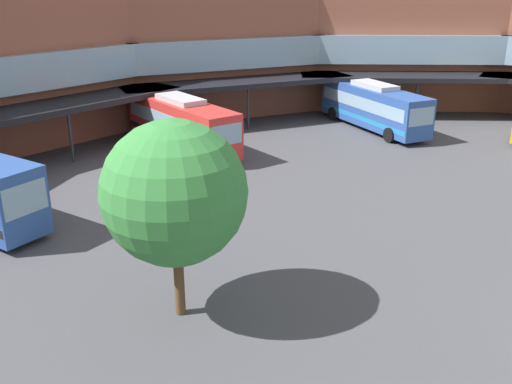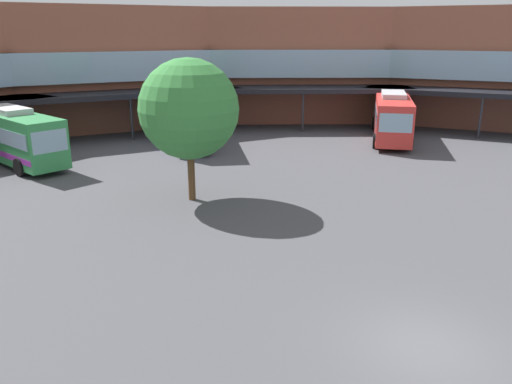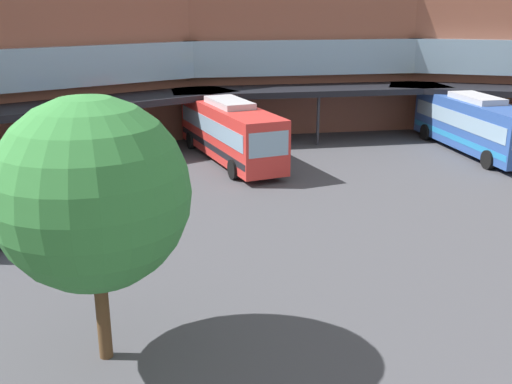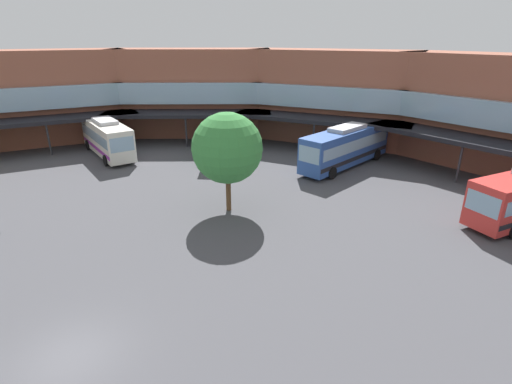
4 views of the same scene
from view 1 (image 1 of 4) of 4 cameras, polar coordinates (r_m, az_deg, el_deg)
The scene contains 4 objects.
station_building at distance 25.69m, azimuth -13.80°, elevation 6.49°, with size 82.98×52.47×10.33m.
bus_1 at distance 39.80m, azimuth -7.56°, elevation 6.99°, with size 7.24×11.29×3.71m.
bus_2 at distance 45.92m, azimuth 11.80°, elevation 8.55°, with size 9.00×10.51×3.66m.
plaza_tree at distance 18.81m, azimuth -8.28°, elevation -0.11°, with size 4.93×4.93×7.11m.
Camera 1 is at (-18.76, 4.25, 11.30)m, focal length 39.45 mm.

